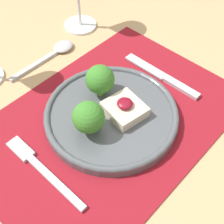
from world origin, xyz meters
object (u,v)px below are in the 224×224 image
(spoon, at_px, (56,51))
(knife, at_px, (166,78))
(fork, at_px, (40,167))
(dinner_plate, at_px, (110,112))

(spoon, bearing_deg, knife, -66.40)
(fork, bearing_deg, knife, -5.95)
(dinner_plate, height_order, knife, dinner_plate)
(fork, relative_size, knife, 1.00)
(dinner_plate, relative_size, spoon, 1.46)
(dinner_plate, distance_m, spoon, 0.23)
(knife, bearing_deg, dinner_plate, 175.06)
(dinner_plate, height_order, spoon, dinner_plate)
(fork, bearing_deg, spoon, 43.20)
(fork, height_order, spoon, spoon)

